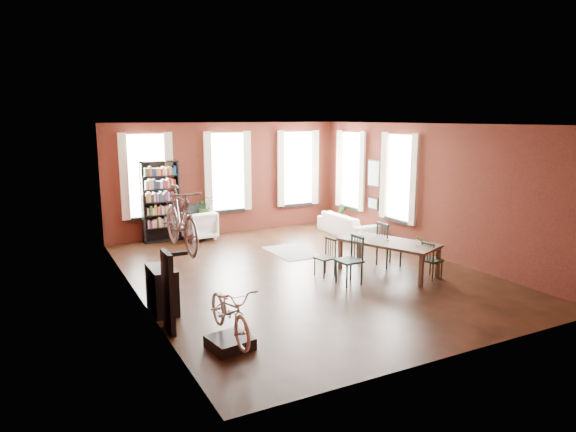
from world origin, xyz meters
TOP-DOWN VIEW (x-y plane):
  - room at (0.25, 0.62)m, footprint 9.00×9.04m
  - dining_table at (1.62, -0.91)m, footprint 1.68×2.30m
  - dining_chair_a at (0.45, -1.14)m, footprint 0.47×0.47m
  - dining_chair_b at (0.31, -0.44)m, footprint 0.43×0.43m
  - dining_chair_c at (2.22, -1.62)m, footprint 0.42×0.42m
  - dining_chair_d at (2.00, -0.47)m, footprint 0.48×0.48m
  - bookshelf at (-2.00, 4.30)m, footprint 1.00×0.32m
  - white_armchair at (-1.04, 4.06)m, footprint 0.92×0.88m
  - cream_sofa at (2.95, 2.60)m, footprint 0.61×2.08m
  - striped_rug at (0.58, 1.60)m, footprint 0.98×1.55m
  - bike_trainer at (-2.77, -2.79)m, footprint 0.66×0.66m
  - bike_wall_rack at (-3.40, -1.80)m, footprint 0.16×0.60m
  - console_table at (-3.28, -0.90)m, footprint 0.40×0.80m
  - plant_stand at (-0.76, 4.30)m, footprint 0.29×0.29m
  - plant_by_sofa at (3.23, 3.47)m, footprint 0.59×0.82m
  - plant_small at (3.37, 0.05)m, footprint 0.30×0.45m
  - bicycle_floor at (-2.76, -2.80)m, footprint 0.55×0.82m
  - bicycle_hung at (-3.15, -1.80)m, footprint 0.47×1.00m
  - plant_on_stand at (-0.74, 4.34)m, footprint 0.55×0.62m

SIDE VIEW (x-z plane):
  - striped_rug at x=0.58m, z-range 0.00..0.01m
  - plant_small at x=3.37m, z-range 0.00..0.15m
  - bike_trainer at x=-2.77m, z-range 0.00..0.17m
  - plant_by_sofa at x=3.23m, z-range 0.00..0.33m
  - plant_stand at x=-0.76m, z-range 0.00..0.56m
  - dining_table at x=1.62m, z-range 0.00..0.71m
  - dining_chair_c at x=2.22m, z-range 0.00..0.79m
  - console_table at x=-3.28m, z-range 0.00..0.80m
  - dining_chair_b at x=0.31m, z-range 0.00..0.80m
  - cream_sofa at x=2.95m, z-range 0.00..0.81m
  - white_armchair at x=-1.04m, z-range 0.00..0.87m
  - dining_chair_a at x=0.45m, z-range 0.00..0.99m
  - dining_chair_d at x=2.00m, z-range 0.00..1.01m
  - bike_wall_rack at x=-3.40m, z-range 0.00..1.30m
  - plant_on_stand at x=-0.74m, z-range 0.56..1.04m
  - bicycle_floor at x=-2.76m, z-range 0.17..1.72m
  - bookshelf at x=-2.00m, z-range 0.00..2.20m
  - bicycle_hung at x=-3.15m, z-range 1.30..2.96m
  - room at x=0.25m, z-range 0.53..3.75m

